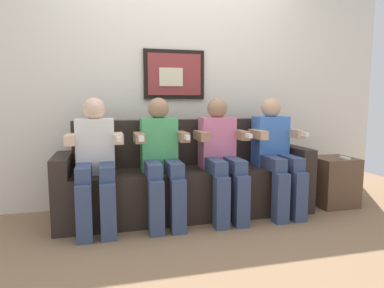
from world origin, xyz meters
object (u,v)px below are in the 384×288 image
(person_left_center, at_px, (161,156))
(spare_remote_on_table, at_px, (345,158))
(side_table_right, at_px, (333,181))
(couch, at_px, (187,182))
(person_right_center, at_px, (221,153))
(person_leftmost, at_px, (95,158))
(person_rightmost, at_px, (276,151))

(person_left_center, height_order, spare_remote_on_table, person_left_center)
(person_left_center, relative_size, side_table_right, 2.22)
(spare_remote_on_table, bearing_deg, side_table_right, 118.21)
(couch, bearing_deg, person_right_center, -31.13)
(couch, height_order, spare_remote_on_table, couch)
(person_leftmost, bearing_deg, person_right_center, 0.00)
(person_leftmost, relative_size, spare_remote_on_table, 8.54)
(person_rightmost, bearing_deg, couch, 168.61)
(person_rightmost, bearing_deg, spare_remote_on_table, -2.72)
(spare_remote_on_table, bearing_deg, person_rightmost, 177.28)
(person_leftmost, relative_size, person_rightmost, 1.00)
(person_leftmost, xyz_separation_m, spare_remote_on_table, (2.42, -0.04, -0.10))
(person_left_center, xyz_separation_m, side_table_right, (1.81, 0.06, -0.36))
(person_right_center, xyz_separation_m, person_rightmost, (0.56, 0.00, 0.00))
(person_right_center, bearing_deg, spare_remote_on_table, -1.56)
(person_leftmost, xyz_separation_m, person_rightmost, (1.67, 0.00, 0.00))
(person_leftmost, bearing_deg, spare_remote_on_table, -0.85)
(person_left_center, relative_size, spare_remote_on_table, 8.54)
(spare_remote_on_table, bearing_deg, person_right_center, 178.44)
(side_table_right, bearing_deg, person_rightmost, -175.02)
(person_leftmost, height_order, person_right_center, same)
(person_left_center, distance_m, person_rightmost, 1.11)
(couch, xyz_separation_m, person_rightmost, (0.84, -0.17, 0.29))
(person_right_center, height_order, spare_remote_on_table, person_right_center)
(side_table_right, bearing_deg, couch, 176.01)
(couch, xyz_separation_m, person_leftmost, (-0.83, -0.17, 0.29))
(person_left_center, bearing_deg, person_rightmost, 0.02)
(person_rightmost, xyz_separation_m, spare_remote_on_table, (0.75, -0.04, -0.10))
(person_left_center, xyz_separation_m, spare_remote_on_table, (1.87, -0.04, -0.10))
(person_left_center, height_order, side_table_right, person_left_center)
(person_left_center, distance_m, person_right_center, 0.56)
(person_leftmost, height_order, side_table_right, person_leftmost)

